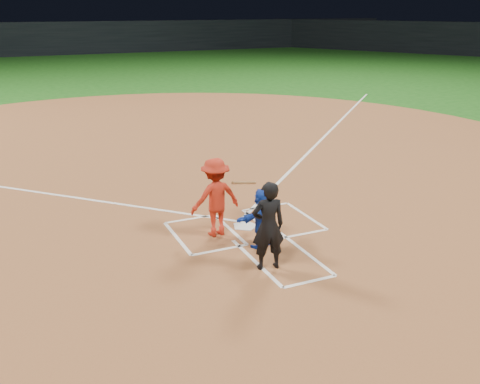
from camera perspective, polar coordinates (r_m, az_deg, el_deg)
name	(u,v)px	position (r m, az deg, el deg)	size (l,w,h in m)	color
ground	(245,227)	(12.04, 0.53, -3.73)	(120.00, 120.00, 0.00)	#164F13
home_plate_dirt	(167,160)	(17.37, -7.77, 3.40)	(28.00, 28.00, 0.01)	brown
stadium_wall_far	(43,39)	(58.33, -20.28, 15.09)	(80.00, 1.20, 3.20)	black
home_plate	(245,226)	(12.03, 0.53, -3.64)	(0.60, 0.60, 0.02)	silver
catcher	(262,218)	(10.85, 2.36, -2.77)	(1.15, 0.37, 1.24)	#1539B2
umpire	(268,226)	(9.87, 3.02, -3.62)	(0.63, 0.41, 1.71)	black
chalk_markings	(174,165)	(16.71, -7.06, 2.83)	(28.35, 17.32, 0.01)	white
batter_at_plate	(216,197)	(11.33, -2.62, -0.56)	(1.55, 0.74, 1.70)	red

